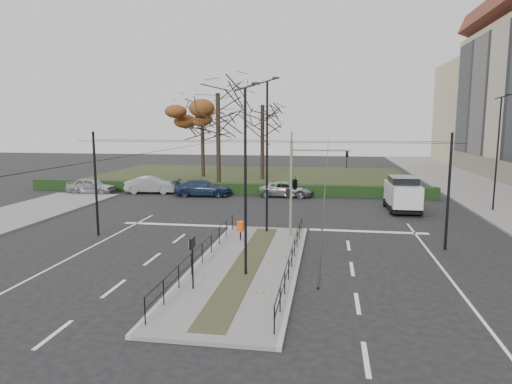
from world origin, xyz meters
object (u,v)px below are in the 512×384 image
at_px(info_panel, 192,249).
at_px(streetlamp_median_near, 246,180).
at_px(streetlamp_median_far, 267,155).
at_px(parked_car_first, 91,186).
at_px(streetlamp_sidewalk, 498,152).
at_px(white_van, 402,193).
at_px(traffic_light, 297,182).
at_px(bare_tree_center, 262,110).
at_px(bare_tree_near, 218,100).
at_px(parked_car_third, 203,188).
at_px(litter_bin, 240,227).
at_px(rust_tree, 202,111).
at_px(parked_car_second, 151,185).
at_px(parked_car_fourth, 286,189).

relative_size(info_panel, streetlamp_median_near, 0.25).
relative_size(streetlamp_median_far, parked_car_first, 2.02).
bearing_deg(streetlamp_sidewalk, info_panel, -131.85).
xyz_separation_m(streetlamp_sidewalk, white_van, (-6.60, -0.69, -3.07)).
distance_m(traffic_light, streetlamp_median_far, 2.37).
xyz_separation_m(bare_tree_center, bare_tree_near, (-3.27, -7.72, 0.77)).
relative_size(white_van, bare_tree_near, 0.40).
distance_m(traffic_light, info_panel, 9.77).
xyz_separation_m(info_panel, streetlamp_sidewalk, (17.12, 19.11, 2.67)).
bearing_deg(parked_car_third, streetlamp_median_near, -164.04).
xyz_separation_m(litter_bin, bare_tree_center, (-2.85, 27.84, 7.03)).
distance_m(parked_car_third, rust_tree, 16.23).
relative_size(streetlamp_median_near, white_van, 1.61).
xyz_separation_m(streetlamp_sidewalk, parked_car_first, (-33.57, 3.23, -3.64)).
xyz_separation_m(litter_bin, streetlamp_median_far, (1.18, 2.11, 3.79)).
distance_m(streetlamp_sidewalk, parked_car_second, 28.93).
bearing_deg(bare_tree_near, streetlamp_sidewalk, -20.72).
bearing_deg(white_van, bare_tree_near, 150.13).
xyz_separation_m(info_panel, rust_tree, (-9.92, 36.97, 6.15)).
relative_size(parked_car_second, bare_tree_near, 0.38).
relative_size(streetlamp_sidewalk, white_van, 1.70).
distance_m(parked_car_first, parked_car_third, 10.43).
relative_size(parked_car_third, rust_tree, 0.49).
distance_m(parked_car_second, rust_tree, 15.08).
height_order(streetlamp_median_near, bare_tree_near, bare_tree_near).
distance_m(streetlamp_median_far, streetlamp_sidewalk, 18.15).
height_order(streetlamp_median_near, parked_car_second, streetlamp_median_near).
relative_size(traffic_light, streetlamp_median_far, 0.59).
bearing_deg(white_van, bare_tree_center, 127.27).
distance_m(litter_bin, white_van, 14.80).
distance_m(streetlamp_median_near, parked_car_fourth, 22.06).
height_order(streetlamp_median_far, rust_tree, rust_tree).
height_order(litter_bin, parked_car_third, parked_car_third).
bearing_deg(parked_car_third, bare_tree_near, -7.98).
xyz_separation_m(info_panel, parked_car_second, (-11.22, 23.73, -0.95)).
height_order(streetlamp_sidewalk, bare_tree_near, bare_tree_near).
height_order(litter_bin, parked_car_first, parked_car_first).
height_order(parked_car_fourth, bare_tree_center, bare_tree_center).
height_order(streetlamp_median_near, parked_car_first, streetlamp_median_near).
xyz_separation_m(parked_car_second, bare_tree_near, (5.48, 4.03, 7.90)).
height_order(traffic_light, info_panel, traffic_light).
distance_m(streetlamp_median_near, bare_tree_near, 27.21).
height_order(litter_bin, bare_tree_center, bare_tree_center).
bearing_deg(bare_tree_center, info_panel, -86.03).
bearing_deg(streetlamp_sidewalk, traffic_light, -143.96).
relative_size(streetlamp_median_near, bare_tree_center, 0.71).
relative_size(parked_car_third, bare_tree_near, 0.41).
xyz_separation_m(info_panel, parked_car_third, (-6.04, 22.92, -0.99)).
height_order(litter_bin, streetlamp_median_far, streetlamp_median_far).
relative_size(rust_tree, bare_tree_near, 0.83).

